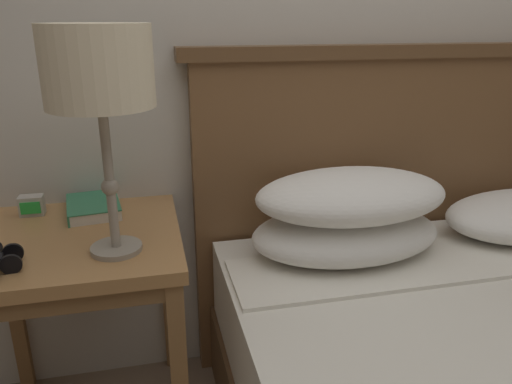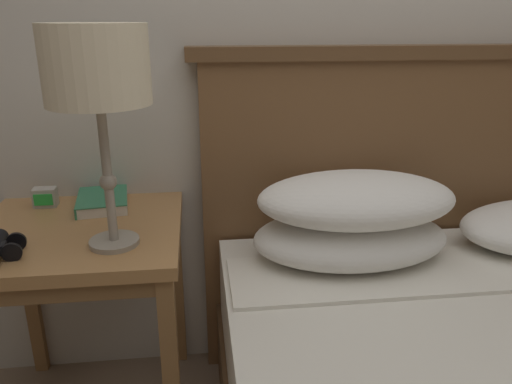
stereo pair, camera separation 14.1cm
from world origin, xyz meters
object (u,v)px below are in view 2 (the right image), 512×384
object	(u,v)px
nightstand	(82,254)
book_on_nightstand	(102,201)
table_lamp	(97,71)
alarm_clock	(45,197)

from	to	relation	value
nightstand	book_on_nightstand	xyz separation A→B (m)	(0.04, 0.16, 0.11)
book_on_nightstand	table_lamp	bearing A→B (deg)	-74.79
nightstand	table_lamp	world-z (taller)	table_lamp
table_lamp	book_on_nightstand	size ratio (longest dim) A/B	2.46
nightstand	table_lamp	bearing A→B (deg)	-48.12
book_on_nightstand	nightstand	bearing A→B (deg)	-105.03
table_lamp	book_on_nightstand	bearing A→B (deg)	105.21
book_on_nightstand	alarm_clock	xyz separation A→B (m)	(-0.18, 0.02, 0.01)
nightstand	book_on_nightstand	bearing A→B (deg)	74.97
table_lamp	alarm_clock	distance (m)	0.58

